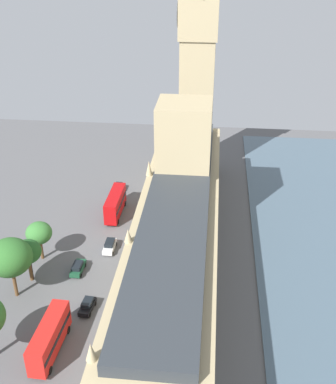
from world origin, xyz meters
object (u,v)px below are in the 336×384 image
at_px(plane_tree_by_river_gate, 39,233).
at_px(street_lamp_slot_11, 30,257).
at_px(car_black_under_trees, 87,306).
at_px(plane_tree_opposite_hall, 10,258).
at_px(double_decker_bus_kerbside, 115,203).
at_px(clock_tower, 198,51).
at_px(car_white_midblock, 110,246).
at_px(car_blue_far_end, 118,188).
at_px(double_decker_bus_leading, 49,337).
at_px(plane_tree_slot_10, 27,252).
at_px(car_dark_green_corner, 78,268).
at_px(parliament_building, 178,226).
at_px(pedestrian_trailing, 144,194).

relative_size(plane_tree_by_river_gate, street_lamp_slot_11, 1.14).
relative_size(car_black_under_trees, plane_tree_opposite_hall, 0.40).
relative_size(double_decker_bus_kerbside, street_lamp_slot_11, 1.63).
height_order(clock_tower, plane_tree_by_river_gate, clock_tower).
xyz_separation_m(car_white_midblock, plane_tree_opposite_hall, (12.24, 13.90, 6.54)).
xyz_separation_m(double_decker_bus_kerbside, plane_tree_opposite_hall, (10.85, 26.36, 4.80)).
distance_m(car_blue_far_end, street_lamp_slot_11, 33.08).
bearing_deg(double_decker_bus_leading, street_lamp_slot_11, -59.64).
bearing_deg(plane_tree_slot_10, double_decker_bus_leading, 119.11).
bearing_deg(plane_tree_slot_10, car_black_under_trees, 150.95).
distance_m(car_dark_green_corner, plane_tree_opposite_hall, 12.56).
distance_m(parliament_building, car_white_midblock, 14.94).
xyz_separation_m(car_blue_far_end, plane_tree_opposite_hall, (9.42, 36.16, 6.54)).
height_order(plane_tree_opposite_hall, plane_tree_slot_10, plane_tree_opposite_hall).
bearing_deg(double_decker_bus_kerbside, plane_tree_slot_10, 66.64).
distance_m(double_decker_bus_leading, pedestrian_trailing, 45.43).
distance_m(car_white_midblock, car_dark_green_corner, 8.09).
relative_size(car_blue_far_end, double_decker_bus_leading, 0.46).
bearing_deg(car_black_under_trees, car_blue_far_end, -81.13).
bearing_deg(car_black_under_trees, double_decker_bus_leading, 75.75).
relative_size(double_decker_bus_leading, street_lamp_slot_11, 1.64).
relative_size(clock_tower, plane_tree_by_river_gate, 7.62).
distance_m(double_decker_bus_kerbside, car_white_midblock, 12.67).
distance_m(double_decker_bus_kerbside, double_decker_bus_leading, 37.20).
bearing_deg(double_decker_bus_kerbside, double_decker_bus_leading, 87.92).
height_order(double_decker_bus_kerbside, plane_tree_by_river_gate, plane_tree_by_river_gate).
distance_m(car_dark_green_corner, street_lamp_slot_11, 8.29).
relative_size(parliament_building, clock_tower, 1.27).
bearing_deg(car_blue_far_end, plane_tree_opposite_hall, 76.33).
xyz_separation_m(car_white_midblock, plane_tree_slot_10, (11.22, 9.89, 4.82)).
bearing_deg(parliament_building, double_decker_bus_kerbside, -47.40).
relative_size(parliament_building, car_white_midblock, 15.22).
distance_m(car_white_midblock, plane_tree_slot_10, 15.71).
height_order(double_decker_bus_kerbside, car_white_midblock, double_decker_bus_kerbside).
distance_m(double_decker_bus_kerbside, street_lamp_slot_11, 24.14).
bearing_deg(car_blue_far_end, plane_tree_by_river_gate, 72.60).
distance_m(parliament_building, plane_tree_opposite_hall, 27.34).
bearing_deg(double_decker_bus_leading, double_decker_bus_kerbside, -90.20).
bearing_deg(pedestrian_trailing, plane_tree_slot_10, 148.06).
height_order(clock_tower, car_white_midblock, clock_tower).
distance_m(car_white_midblock, plane_tree_opposite_hall, 19.64).
bearing_deg(plane_tree_opposite_hall, car_blue_far_end, -104.60).
bearing_deg(car_black_under_trees, double_decker_bus_kerbside, -82.57).
distance_m(clock_tower, plane_tree_opposite_hall, 59.49).
bearing_deg(double_decker_bus_leading, parliament_building, -123.82).
height_order(double_decker_bus_kerbside, car_black_under_trees, double_decker_bus_kerbside).
relative_size(car_dark_green_corner, car_black_under_trees, 1.09).
bearing_deg(car_blue_far_end, double_decker_bus_kerbside, 99.25).
height_order(clock_tower, street_lamp_slot_11, clock_tower).
height_order(car_black_under_trees, pedestrian_trailing, car_black_under_trees).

